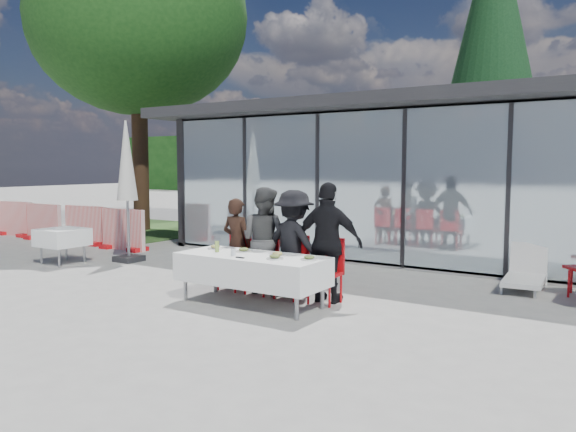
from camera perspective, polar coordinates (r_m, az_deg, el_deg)
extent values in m
plane|color=#989691|center=(8.44, -5.32, -9.02)|extent=(90.00, 90.00, 0.00)
cube|color=gray|center=(14.88, 20.66, -2.92)|extent=(14.00, 8.00, 0.10)
cube|color=black|center=(18.58, 23.37, 3.35)|extent=(14.00, 0.20, 3.20)
cube|color=black|center=(17.53, -1.81, 3.69)|extent=(0.20, 8.00, 3.20)
cube|color=silver|center=(10.90, 16.50, 2.53)|extent=(13.60, 0.06, 3.10)
cube|color=#2D2D30|center=(14.41, 20.75, 9.87)|extent=(14.80, 8.80, 0.24)
cube|color=#262628|center=(14.38, -10.52, 3.26)|extent=(0.08, 0.10, 3.10)
cube|color=#262628|center=(13.12, -4.33, 3.15)|extent=(0.08, 0.10, 3.10)
cube|color=#262628|center=(12.05, 3.07, 2.98)|extent=(0.08, 0.10, 3.10)
cube|color=#262628|center=(11.21, 11.73, 2.71)|extent=(0.08, 0.10, 3.10)
cube|color=#262628|center=(10.67, 21.51, 2.33)|extent=(0.08, 0.10, 3.10)
cube|color=red|center=(14.16, 9.48, -1.42)|extent=(0.45, 0.45, 0.90)
cube|color=red|center=(14.12, 15.88, -1.57)|extent=(0.45, 0.45, 0.90)
cube|color=red|center=(13.12, 25.74, -2.40)|extent=(0.45, 0.45, 0.90)
cube|color=#123410|center=(49.13, -12.76, 5.26)|extent=(6.50, 2.00, 4.40)
cube|color=#123410|center=(43.79, -5.37, 5.38)|extent=(6.50, 2.00, 4.40)
cube|color=#123410|center=(39.35, 3.87, 5.41)|extent=(6.50, 2.00, 4.40)
cube|color=#123410|center=(36.16, 15.07, 5.26)|extent=(6.50, 2.00, 4.40)
cube|color=white|center=(8.33, -3.71, -5.38)|extent=(2.26, 0.96, 0.42)
cylinder|color=gray|center=(8.73, -10.39, -6.20)|extent=(0.06, 0.06, 0.71)
cylinder|color=gray|center=(7.54, 0.88, -7.95)|extent=(0.06, 0.06, 0.71)
cylinder|color=gray|center=(9.25, -7.41, -5.52)|extent=(0.06, 0.06, 0.71)
cylinder|color=gray|center=(8.12, 3.51, -6.99)|extent=(0.06, 0.06, 0.71)
imported|color=black|center=(9.42, -5.21, -2.80)|extent=(0.56, 0.56, 1.52)
cube|color=red|center=(9.39, -5.59, -4.75)|extent=(0.44, 0.44, 0.05)
cube|color=red|center=(9.50, -4.85, -3.10)|extent=(0.44, 0.04, 0.55)
cylinder|color=red|center=(9.40, -7.13, -6.21)|extent=(0.04, 0.04, 0.43)
cylinder|color=red|center=(9.18, -5.39, -6.47)|extent=(0.04, 0.04, 0.43)
cylinder|color=red|center=(9.68, -5.75, -5.87)|extent=(0.04, 0.04, 0.43)
cylinder|color=red|center=(9.46, -4.04, -6.11)|extent=(0.04, 0.04, 0.43)
imported|color=#4E4E4E|center=(9.07, -2.42, -2.47)|extent=(0.85, 0.85, 1.72)
cube|color=red|center=(9.05, -2.80, -5.10)|extent=(0.44, 0.44, 0.05)
cube|color=red|center=(9.17, -2.08, -3.38)|extent=(0.44, 0.04, 0.55)
cylinder|color=red|center=(9.06, -4.39, -6.62)|extent=(0.04, 0.04, 0.43)
cylinder|color=red|center=(8.85, -2.52, -6.89)|extent=(0.04, 0.04, 0.43)
cylinder|color=red|center=(9.34, -3.05, -6.25)|extent=(0.04, 0.04, 0.43)
cylinder|color=red|center=(9.14, -1.21, -6.50)|extent=(0.04, 0.04, 0.43)
imported|color=black|center=(8.76, 0.60, -2.85)|extent=(1.25, 1.25, 1.68)
cube|color=red|center=(8.74, 0.23, -5.47)|extent=(0.44, 0.44, 0.05)
cube|color=red|center=(8.86, 0.93, -3.68)|extent=(0.44, 0.04, 0.55)
cylinder|color=red|center=(8.74, -1.41, -7.05)|extent=(0.04, 0.04, 0.43)
cylinder|color=red|center=(8.54, 0.60, -7.33)|extent=(0.04, 0.04, 0.43)
cylinder|color=red|center=(9.03, -0.12, -6.64)|extent=(0.04, 0.04, 0.43)
cylinder|color=red|center=(8.84, 1.85, -6.90)|extent=(0.04, 0.04, 0.43)
imported|color=black|center=(8.45, 4.13, -2.72)|extent=(1.17, 1.17, 1.81)
cube|color=red|center=(8.43, 3.76, -5.88)|extent=(0.44, 0.44, 0.05)
cube|color=red|center=(8.56, 4.42, -4.02)|extent=(0.44, 0.04, 0.55)
cylinder|color=red|center=(8.42, 2.07, -7.53)|extent=(0.04, 0.04, 0.43)
cylinder|color=red|center=(8.24, 4.24, -7.81)|extent=(0.04, 0.04, 0.43)
cylinder|color=red|center=(8.72, 3.29, -7.08)|extent=(0.04, 0.04, 0.43)
cylinder|color=red|center=(8.55, 5.41, -7.34)|extent=(0.04, 0.04, 0.43)
cylinder|color=silver|center=(8.93, -7.39, -3.29)|extent=(0.24, 0.24, 0.01)
ellipsoid|color=tan|center=(8.92, -7.39, -3.07)|extent=(0.15, 0.15, 0.05)
cylinder|color=silver|center=(8.58, -4.52, -3.61)|extent=(0.24, 0.24, 0.01)
ellipsoid|color=#345A21|center=(8.57, -4.52, -3.39)|extent=(0.15, 0.15, 0.05)
cylinder|color=silver|center=(8.15, -1.08, -4.06)|extent=(0.24, 0.24, 0.01)
ellipsoid|color=tan|center=(8.14, -1.08, -3.83)|extent=(0.15, 0.15, 0.05)
cylinder|color=silver|center=(7.85, 2.17, -4.43)|extent=(0.24, 0.24, 0.01)
ellipsoid|color=#345A21|center=(7.84, 2.17, -4.18)|extent=(0.15, 0.15, 0.05)
cylinder|color=silver|center=(7.91, -1.34, -4.35)|extent=(0.24, 0.24, 0.01)
ellipsoid|color=#345A21|center=(7.90, -1.34, -4.11)|extent=(0.15, 0.15, 0.05)
cylinder|color=#8AAA47|center=(8.60, -7.23, -3.10)|extent=(0.06, 0.06, 0.17)
cylinder|color=silver|center=(8.26, -5.59, -3.66)|extent=(0.07, 0.07, 0.10)
cube|color=black|center=(8.03, -4.89, -4.22)|extent=(0.14, 0.03, 0.01)
cube|color=white|center=(12.64, -21.95, -2.02)|extent=(0.86, 0.86, 0.36)
cylinder|color=gray|center=(12.75, -23.80, -2.94)|extent=(0.05, 0.05, 0.72)
cylinder|color=gray|center=(12.26, -22.26, -3.19)|extent=(0.05, 0.05, 0.72)
cylinder|color=gray|center=(13.08, -21.61, -2.66)|extent=(0.05, 0.05, 0.72)
cylinder|color=gray|center=(12.60, -20.02, -2.90)|extent=(0.05, 0.05, 0.72)
cylinder|color=red|center=(9.87, 26.63, -6.18)|extent=(0.04, 0.04, 0.43)
cylinder|color=red|center=(10.22, 26.85, -5.81)|extent=(0.04, 0.04, 0.43)
cube|color=black|center=(12.57, -15.85, -4.19)|extent=(0.50, 0.50, 0.12)
cylinder|color=gray|center=(12.42, -16.00, 1.69)|extent=(0.06, 0.06, 2.70)
cone|color=beige|center=(12.40, -16.10, 5.43)|extent=(0.44, 0.44, 1.68)
cube|color=red|center=(14.25, -16.41, -1.32)|extent=(1.40, 0.12, 1.00)
cube|color=red|center=(14.69, -17.64, -2.93)|extent=(0.30, 0.45, 0.10)
cube|color=red|center=(13.93, -15.02, -3.29)|extent=(0.30, 0.45, 0.10)
cube|color=red|center=(15.58, -19.84, -0.87)|extent=(1.40, 0.22, 1.00)
cube|color=red|center=(16.03, -20.88, -2.36)|extent=(0.30, 0.45, 0.10)
cube|color=red|center=(15.24, -18.65, -2.67)|extent=(0.30, 0.45, 0.10)
cube|color=red|center=(16.79, -23.57, -0.58)|extent=(1.40, 0.12, 1.00)
cube|color=red|center=(17.26, -24.43, -1.97)|extent=(0.30, 0.45, 0.10)
cube|color=red|center=(16.43, -22.54, -2.24)|extent=(0.30, 0.45, 0.10)
cube|color=red|center=(18.22, -25.96, -0.25)|extent=(1.40, 0.22, 1.00)
cube|color=red|center=(18.69, -26.71, -1.54)|extent=(0.30, 0.45, 0.10)
cube|color=red|center=(17.84, -25.07, -1.77)|extent=(0.30, 0.45, 0.10)
cube|color=silver|center=(10.14, 22.90, -5.95)|extent=(0.69, 1.34, 0.08)
cube|color=silver|center=(10.63, 23.27, -3.98)|extent=(0.62, 0.30, 0.54)
cylinder|color=silver|center=(9.68, 20.84, -7.06)|extent=(0.04, 0.04, 0.14)
cylinder|color=silver|center=(9.59, 23.79, -7.28)|extent=(0.04, 0.04, 0.14)
cylinder|color=silver|center=(10.74, 22.08, -5.91)|extent=(0.04, 0.04, 0.14)
cylinder|color=silver|center=(10.66, 24.73, -6.09)|extent=(0.04, 0.04, 0.14)
cylinder|color=#382316|center=(18.39, -14.76, 5.46)|extent=(0.50, 0.50, 4.40)
ellipsoid|color=#123410|center=(18.92, -15.07, 18.60)|extent=(7.04, 6.40, 5.76)
cylinder|color=#382316|center=(19.98, 19.59, 1.86)|extent=(0.44, 0.44, 2.00)
cone|color=black|center=(20.33, 20.04, 16.06)|extent=(4.00, 4.00, 9.00)
cube|color=#385926|center=(18.51, -14.60, -1.33)|extent=(5.00, 5.00, 0.02)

